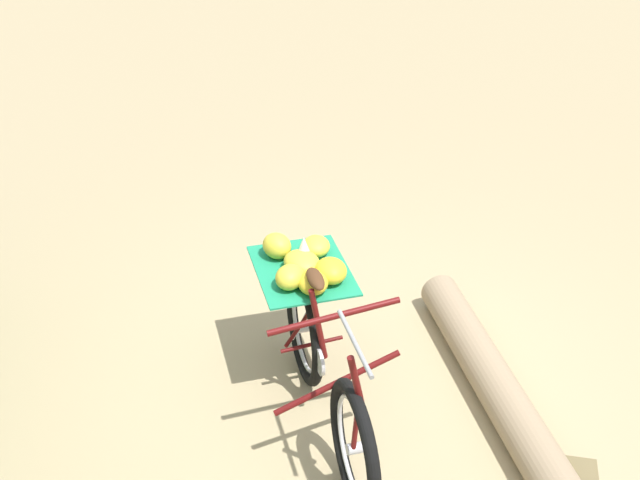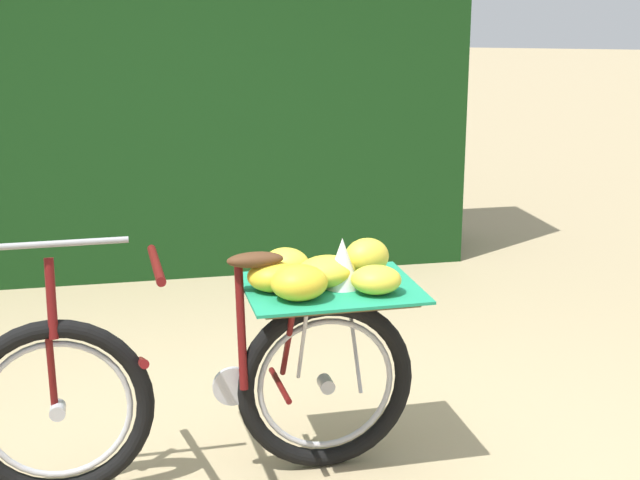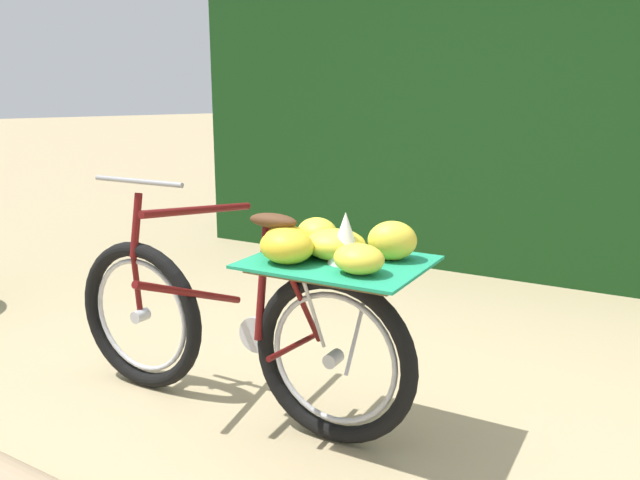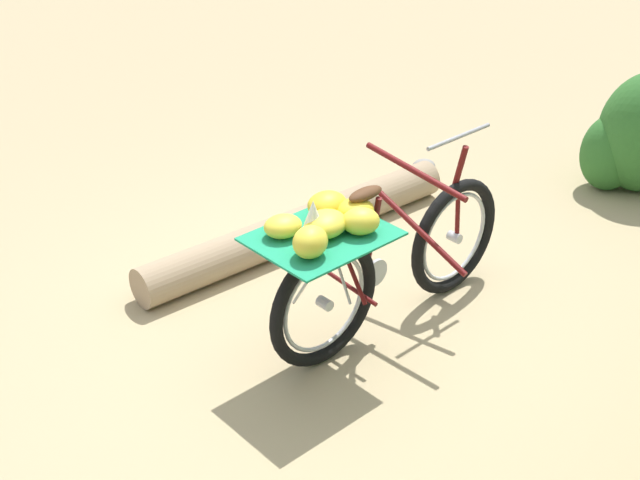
% 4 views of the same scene
% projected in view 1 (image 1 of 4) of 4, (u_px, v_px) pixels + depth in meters
% --- Properties ---
extents(ground_plane, '(60.00, 60.00, 0.00)m').
position_uv_depth(ground_plane, '(322.00, 402.00, 5.09)').
color(ground_plane, tan).
extents(bicycle, '(1.73, 1.05, 1.03)m').
position_uv_depth(bicycle, '(320.00, 343.00, 4.75)').
color(bicycle, black).
rests_on(bicycle, ground_plane).
extents(fallen_log, '(2.33, 1.20, 0.26)m').
position_uv_depth(fallen_log, '(508.00, 406.00, 4.88)').
color(fallen_log, '#9E8466').
rests_on(fallen_log, ground_plane).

